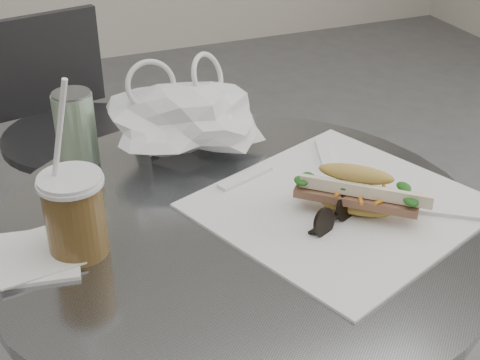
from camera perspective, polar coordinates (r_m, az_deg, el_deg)
name	(u,v)px	position (r m, az deg, el deg)	size (l,w,h in m)	color
cafe_table	(239,351)	(1.19, -0.07, -14.40)	(0.76, 0.76, 0.74)	slate
chair_far	(78,173)	(1.97, -13.62, 0.56)	(0.41, 0.44, 0.77)	#2E2E30
sandwich_paper	(340,206)	(1.05, 8.54, -2.17)	(0.39, 0.36, 0.00)	white
banh_mi	(356,191)	(1.02, 9.89, -0.96)	(0.23, 0.22, 0.08)	gold
iced_coffee	(75,214)	(0.94, -13.93, -2.80)	(0.09, 0.09, 0.26)	brown
sunglasses	(334,217)	(1.00, 8.00, -3.11)	(0.10, 0.06, 0.04)	black
plastic_bag	(185,121)	(1.17, -4.68, 5.04)	(0.25, 0.19, 0.13)	silver
napkin_stack	(33,256)	(0.98, -17.21, -6.19)	(0.15, 0.15, 0.01)	white
drink_can	(76,128)	(1.17, -13.85, 4.29)	(0.07, 0.07, 0.13)	#5E9C5B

